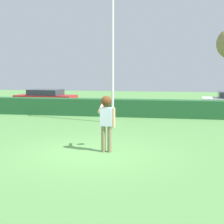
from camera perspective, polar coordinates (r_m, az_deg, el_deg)
name	(u,v)px	position (r m, az deg, el deg)	size (l,w,h in m)	color
ground_plane	(91,153)	(10.10, -3.82, -7.30)	(60.00, 60.00, 0.00)	#568E48
person	(107,116)	(9.98, -0.98, -0.77)	(0.56, 0.76, 1.79)	olive
frisbee	(109,110)	(10.51, -0.57, 0.32)	(0.27, 0.27, 0.09)	#268CE5
lamppost	(113,53)	(15.65, 0.12, 10.45)	(0.24, 0.24, 6.15)	silver
hedge_row	(125,108)	(17.96, 2.40, 0.76)	(25.41, 0.90, 0.96)	#21552D
parked_car_red	(46,97)	(22.99, -11.75, 2.58)	(4.32, 2.08, 1.25)	#B21E1E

